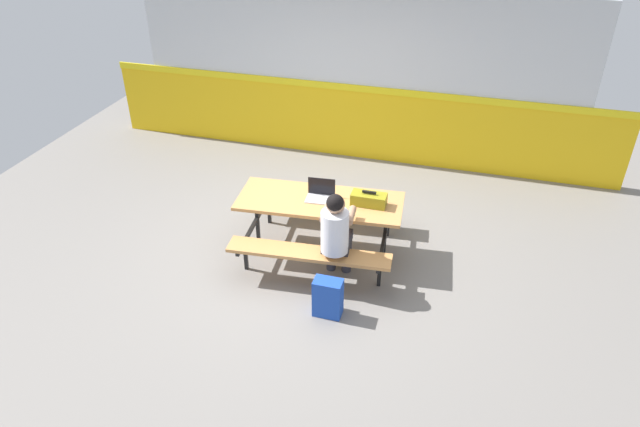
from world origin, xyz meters
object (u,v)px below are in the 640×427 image
laptop_silver (320,195)px  backpack_dark (328,297)px  toolbox_grey (369,199)px  picnic_table_main (320,212)px  student_nearer (336,231)px

laptop_silver → backpack_dark: bearing=-70.1°
laptop_silver → toolbox_grey: bearing=1.0°
toolbox_grey → backpack_dark: size_ratio=0.91×
picnic_table_main → backpack_dark: bearing=-69.7°
student_nearer → backpack_dark: (0.06, -0.52, -0.49)m
laptop_silver → student_nearer: bearing=-59.4°
student_nearer → laptop_silver: size_ratio=3.58×
toolbox_grey → backpack_dark: 1.26m
picnic_table_main → student_nearer: size_ratio=1.63×
picnic_table_main → laptop_silver: bearing=97.3°
picnic_table_main → toolbox_grey: size_ratio=4.93×
picnic_table_main → laptop_silver: (-0.00, 0.04, 0.21)m
picnic_table_main → toolbox_grey: bearing=4.8°
student_nearer → toolbox_grey: student_nearer is taller
student_nearer → laptop_silver: (-0.34, 0.57, 0.08)m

